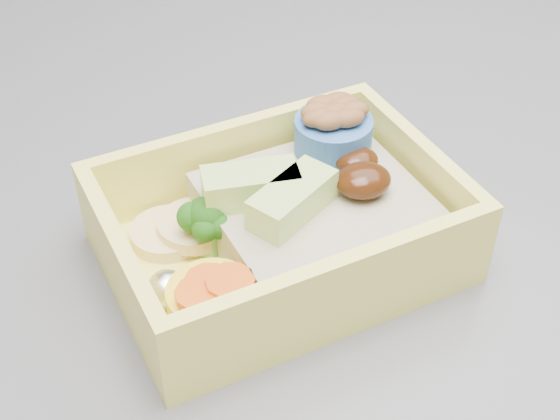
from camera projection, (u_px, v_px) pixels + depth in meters
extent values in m
cube|color=#3A3A3F|center=(479.00, 121.00, 0.63)|extent=(1.24, 0.84, 0.04)
cube|color=#FFF569|center=(280.00, 253.00, 0.47)|extent=(0.22, 0.18, 0.01)
cube|color=#FFF569|center=(233.00, 155.00, 0.50)|extent=(0.20, 0.04, 0.05)
cube|color=#FFF569|center=(338.00, 293.00, 0.41)|extent=(0.20, 0.04, 0.05)
cube|color=#FFF569|center=(417.00, 172.00, 0.49)|extent=(0.03, 0.13, 0.05)
cube|color=#FFF569|center=(122.00, 269.00, 0.42)|extent=(0.03, 0.13, 0.05)
cube|color=gray|center=(316.00, 216.00, 0.47)|extent=(0.14, 0.13, 0.03)
ellipsoid|color=#341607|center=(363.00, 180.00, 0.46)|extent=(0.04, 0.03, 0.02)
ellipsoid|color=#341607|center=(357.00, 161.00, 0.47)|extent=(0.03, 0.03, 0.01)
cube|color=#BBE678|center=(292.00, 200.00, 0.44)|extent=(0.06, 0.05, 0.02)
cube|color=#BBE678|center=(251.00, 185.00, 0.45)|extent=(0.06, 0.03, 0.02)
cylinder|color=#74B963|center=(210.00, 241.00, 0.46)|extent=(0.01, 0.01, 0.02)
sphere|color=#1F5714|center=(208.00, 216.00, 0.45)|extent=(0.02, 0.02, 0.02)
sphere|color=#1F5714|center=(219.00, 209.00, 0.46)|extent=(0.02, 0.02, 0.02)
sphere|color=#1F5714|center=(192.00, 217.00, 0.45)|extent=(0.02, 0.02, 0.02)
sphere|color=#1F5714|center=(218.00, 226.00, 0.45)|extent=(0.02, 0.02, 0.02)
sphere|color=#1F5714|center=(205.00, 229.00, 0.45)|extent=(0.02, 0.02, 0.02)
sphere|color=#1F5714|center=(201.00, 210.00, 0.46)|extent=(0.02, 0.02, 0.02)
cylinder|color=yellow|center=(212.00, 304.00, 0.42)|extent=(0.05, 0.05, 0.02)
cylinder|color=#E25513|center=(208.00, 283.00, 0.42)|extent=(0.03, 0.03, 0.00)
cylinder|color=#E25513|center=(200.00, 294.00, 0.41)|extent=(0.03, 0.03, 0.00)
cylinder|color=#E25513|center=(230.00, 282.00, 0.41)|extent=(0.03, 0.03, 0.00)
cylinder|color=#DDAE7F|center=(167.00, 234.00, 0.47)|extent=(0.04, 0.04, 0.01)
cylinder|color=#DDAE7F|center=(194.00, 226.00, 0.47)|extent=(0.04, 0.04, 0.01)
ellipsoid|color=silver|center=(215.00, 201.00, 0.49)|extent=(0.02, 0.02, 0.02)
ellipsoid|color=silver|center=(167.00, 289.00, 0.43)|extent=(0.02, 0.02, 0.02)
cylinder|color=#366BB9|center=(333.00, 135.00, 0.49)|extent=(0.05, 0.05, 0.02)
ellipsoid|color=brown|center=(334.00, 112.00, 0.48)|extent=(0.02, 0.02, 0.01)
ellipsoid|color=brown|center=(345.00, 105.00, 0.48)|extent=(0.02, 0.02, 0.01)
ellipsoid|color=brown|center=(317.00, 112.00, 0.48)|extent=(0.02, 0.02, 0.01)
ellipsoid|color=brown|center=(348.00, 118.00, 0.47)|extent=(0.02, 0.02, 0.01)
ellipsoid|color=brown|center=(330.00, 121.00, 0.47)|extent=(0.02, 0.02, 0.01)
ellipsoid|color=brown|center=(353.00, 111.00, 0.48)|extent=(0.02, 0.02, 0.01)
ellipsoid|color=brown|center=(322.00, 104.00, 0.48)|extent=(0.02, 0.02, 0.01)
ellipsoid|color=brown|center=(337.00, 101.00, 0.49)|extent=(0.02, 0.02, 0.01)
ellipsoid|color=brown|center=(319.00, 118.00, 0.47)|extent=(0.02, 0.02, 0.01)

